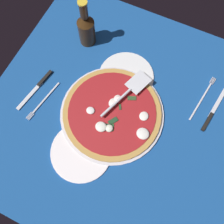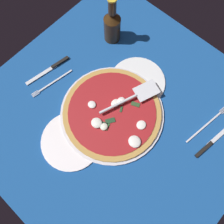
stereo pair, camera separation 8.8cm
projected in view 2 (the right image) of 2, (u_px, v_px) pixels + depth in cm
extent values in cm
cube|color=#18488B|center=(119.00, 114.00, 90.22)|extent=(96.92, 96.92, 0.80)
cube|color=silver|center=(140.00, 3.00, 107.43)|extent=(5.70, 5.70, 0.10)
cube|color=silver|center=(159.00, 17.00, 104.86)|extent=(5.70, 5.70, 0.10)
cube|color=silver|center=(180.00, 31.00, 102.29)|extent=(5.70, 5.70, 0.10)
cube|color=silver|center=(202.00, 47.00, 99.72)|extent=(5.70, 5.70, 0.10)
cube|color=silver|center=(122.00, 3.00, 107.31)|extent=(5.70, 5.70, 0.10)
cube|color=silver|center=(141.00, 17.00, 104.74)|extent=(5.70, 5.70, 0.10)
cube|color=silver|center=(161.00, 32.00, 102.17)|extent=(5.70, 5.70, 0.10)
cube|color=silver|center=(183.00, 47.00, 99.61)|extent=(5.70, 5.70, 0.10)
cube|color=silver|center=(205.00, 63.00, 97.04)|extent=(5.70, 5.70, 0.10)
cube|color=silver|center=(104.00, 4.00, 107.19)|extent=(5.70, 5.70, 0.10)
cube|color=silver|center=(123.00, 18.00, 104.63)|extent=(5.70, 5.70, 0.10)
cube|color=silver|center=(143.00, 33.00, 102.06)|extent=(5.70, 5.70, 0.10)
cube|color=silver|center=(164.00, 48.00, 99.49)|extent=(5.70, 5.70, 0.10)
cube|color=silver|center=(186.00, 64.00, 96.92)|extent=(5.70, 5.70, 0.10)
cube|color=silver|center=(209.00, 81.00, 94.35)|extent=(5.70, 5.70, 0.10)
cube|color=silver|center=(86.00, 5.00, 107.08)|extent=(5.70, 5.70, 0.10)
cube|color=silver|center=(104.00, 19.00, 104.51)|extent=(5.70, 5.70, 0.10)
cube|color=silver|center=(124.00, 33.00, 101.94)|extent=(5.70, 5.70, 0.10)
cube|color=silver|center=(144.00, 49.00, 99.37)|extent=(5.70, 5.70, 0.10)
cube|color=silver|center=(166.00, 65.00, 96.80)|extent=(5.70, 5.70, 0.10)
cube|color=silver|center=(189.00, 82.00, 94.24)|extent=(5.70, 5.70, 0.10)
cube|color=silver|center=(213.00, 100.00, 91.67)|extent=(5.70, 5.70, 0.10)
cube|color=silver|center=(86.00, 19.00, 104.39)|extent=(5.70, 5.70, 0.10)
cube|color=silver|center=(105.00, 34.00, 101.82)|extent=(5.70, 5.70, 0.10)
cube|color=silver|center=(125.00, 49.00, 99.26)|extent=(5.70, 5.70, 0.10)
cube|color=silver|center=(146.00, 66.00, 96.69)|extent=(5.70, 5.70, 0.10)
cube|color=silver|center=(168.00, 83.00, 94.12)|extent=(5.70, 5.70, 0.10)
cube|color=silver|center=(192.00, 101.00, 91.55)|extent=(5.70, 5.70, 0.10)
cube|color=silver|center=(217.00, 120.00, 88.98)|extent=(5.70, 5.70, 0.10)
cube|color=silver|center=(67.00, 20.00, 104.28)|extent=(5.70, 5.70, 0.10)
cube|color=silver|center=(86.00, 35.00, 101.71)|extent=(5.70, 5.70, 0.10)
cube|color=silver|center=(106.00, 50.00, 99.14)|extent=(5.70, 5.70, 0.10)
cube|color=silver|center=(126.00, 66.00, 96.57)|extent=(5.70, 5.70, 0.10)
cube|color=silver|center=(148.00, 84.00, 94.00)|extent=(5.70, 5.70, 0.10)
cube|color=silver|center=(171.00, 102.00, 91.43)|extent=(5.70, 5.70, 0.10)
cube|color=silver|center=(195.00, 121.00, 88.87)|extent=(5.70, 5.70, 0.10)
cube|color=silver|center=(221.00, 141.00, 86.30)|extent=(5.70, 5.70, 0.10)
cube|color=silver|center=(67.00, 35.00, 101.59)|extent=(5.70, 5.70, 0.10)
cube|color=silver|center=(86.00, 51.00, 99.02)|extent=(5.70, 5.70, 0.10)
cube|color=silver|center=(106.00, 67.00, 96.45)|extent=(5.70, 5.70, 0.10)
cube|color=silver|center=(127.00, 84.00, 93.89)|extent=(5.70, 5.70, 0.10)
cube|color=silver|center=(150.00, 103.00, 91.32)|extent=(5.70, 5.70, 0.10)
cube|color=silver|center=(174.00, 122.00, 88.75)|extent=(5.70, 5.70, 0.10)
cube|color=silver|center=(199.00, 142.00, 86.18)|extent=(5.70, 5.70, 0.10)
cube|color=silver|center=(48.00, 36.00, 101.48)|extent=(5.70, 5.70, 0.10)
cube|color=silver|center=(67.00, 52.00, 98.91)|extent=(5.70, 5.70, 0.10)
cube|color=silver|center=(86.00, 68.00, 96.34)|extent=(5.70, 5.70, 0.10)
cube|color=silver|center=(107.00, 85.00, 93.77)|extent=(5.70, 5.70, 0.10)
cube|color=silver|center=(129.00, 103.00, 91.20)|extent=(5.70, 5.70, 0.10)
cube|color=silver|center=(152.00, 123.00, 88.63)|extent=(5.70, 5.70, 0.10)
cube|color=silver|center=(176.00, 143.00, 86.06)|extent=(5.70, 5.70, 0.10)
cube|color=silver|center=(202.00, 165.00, 83.50)|extent=(5.70, 5.70, 0.10)
cube|color=silver|center=(47.00, 52.00, 98.79)|extent=(5.70, 5.70, 0.10)
cube|color=silver|center=(66.00, 69.00, 96.22)|extent=(5.70, 5.70, 0.10)
cube|color=silver|center=(87.00, 86.00, 93.65)|extent=(5.70, 5.70, 0.10)
cube|color=silver|center=(108.00, 104.00, 91.08)|extent=(5.70, 5.70, 0.10)
cube|color=silver|center=(130.00, 124.00, 88.52)|extent=(5.70, 5.70, 0.10)
cube|color=silver|center=(154.00, 144.00, 85.95)|extent=(5.70, 5.70, 0.10)
cube|color=silver|center=(180.00, 166.00, 83.38)|extent=(5.70, 5.70, 0.10)
cube|color=silver|center=(206.00, 189.00, 80.81)|extent=(5.70, 5.70, 0.10)
cube|color=silver|center=(28.00, 53.00, 98.67)|extent=(5.70, 5.70, 0.10)
cube|color=silver|center=(46.00, 69.00, 96.11)|extent=(5.70, 5.70, 0.10)
cube|color=silver|center=(66.00, 87.00, 93.54)|extent=(5.70, 5.70, 0.10)
cube|color=silver|center=(87.00, 105.00, 90.97)|extent=(5.70, 5.70, 0.10)
cube|color=silver|center=(109.00, 125.00, 88.40)|extent=(5.70, 5.70, 0.10)
cube|color=silver|center=(132.00, 145.00, 85.83)|extent=(5.70, 5.70, 0.10)
cube|color=silver|center=(157.00, 167.00, 83.26)|extent=(5.70, 5.70, 0.10)
cube|color=silver|center=(183.00, 190.00, 80.69)|extent=(5.70, 5.70, 0.10)
cube|color=silver|center=(211.00, 215.00, 78.13)|extent=(5.70, 5.70, 0.10)
cube|color=silver|center=(26.00, 70.00, 95.99)|extent=(5.70, 5.70, 0.10)
cube|color=silver|center=(45.00, 88.00, 93.42)|extent=(5.70, 5.70, 0.10)
cube|color=silver|center=(65.00, 106.00, 90.85)|extent=(5.70, 5.70, 0.10)
cube|color=silver|center=(87.00, 125.00, 88.28)|extent=(5.70, 5.70, 0.10)
cube|color=silver|center=(109.00, 146.00, 85.71)|extent=(5.70, 5.70, 0.10)
cube|color=silver|center=(133.00, 168.00, 83.15)|extent=(5.70, 5.70, 0.10)
cube|color=silver|center=(159.00, 191.00, 80.58)|extent=(5.70, 5.70, 0.10)
cube|color=silver|center=(186.00, 216.00, 78.01)|extent=(5.70, 5.70, 0.10)
cube|color=silver|center=(6.00, 71.00, 95.87)|extent=(5.70, 5.70, 0.10)
cube|color=silver|center=(25.00, 88.00, 93.30)|extent=(5.70, 5.70, 0.10)
cube|color=silver|center=(44.00, 107.00, 90.74)|extent=(5.70, 5.70, 0.10)
cube|color=silver|center=(65.00, 126.00, 88.17)|extent=(5.70, 5.70, 0.10)
cube|color=silver|center=(87.00, 147.00, 85.60)|extent=(5.70, 5.70, 0.10)
cube|color=silver|center=(110.00, 169.00, 83.03)|extent=(5.70, 5.70, 0.10)
cube|color=silver|center=(135.00, 192.00, 80.46)|extent=(5.70, 5.70, 0.10)
cube|color=silver|center=(162.00, 217.00, 77.89)|extent=(5.70, 5.70, 0.10)
cube|color=silver|center=(4.00, 89.00, 93.19)|extent=(5.70, 5.70, 0.10)
cube|color=silver|center=(23.00, 108.00, 90.62)|extent=(5.70, 5.70, 0.10)
cube|color=silver|center=(43.00, 127.00, 88.05)|extent=(5.70, 5.70, 0.10)
cube|color=silver|center=(65.00, 148.00, 85.48)|extent=(5.70, 5.70, 0.10)
cube|color=silver|center=(87.00, 170.00, 82.91)|extent=(5.70, 5.70, 0.10)
cube|color=silver|center=(111.00, 193.00, 80.34)|extent=(5.70, 5.70, 0.10)
cube|color=silver|center=(137.00, 218.00, 77.78)|extent=(5.70, 5.70, 0.10)
cube|color=silver|center=(2.00, 109.00, 90.50)|extent=(5.70, 5.70, 0.10)
cube|color=silver|center=(21.00, 128.00, 87.93)|extent=(5.70, 5.70, 0.10)
cube|color=silver|center=(42.00, 149.00, 85.37)|extent=(5.70, 5.70, 0.10)
cube|color=silver|center=(64.00, 171.00, 82.80)|extent=(5.70, 5.70, 0.10)
cube|color=silver|center=(87.00, 195.00, 80.23)|extent=(5.70, 5.70, 0.10)
cube|color=silver|center=(112.00, 220.00, 77.66)|extent=(5.70, 5.70, 0.10)
cube|color=silver|center=(19.00, 150.00, 85.25)|extent=(5.70, 5.70, 0.10)
cube|color=silver|center=(41.00, 172.00, 82.68)|extent=(5.70, 5.70, 0.10)
cube|color=silver|center=(63.00, 196.00, 80.11)|extent=(5.70, 5.70, 0.10)
cube|color=silver|center=(88.00, 221.00, 77.54)|extent=(5.70, 5.70, 0.10)
cube|color=silver|center=(17.00, 173.00, 82.56)|extent=(5.70, 5.70, 0.10)
cube|color=silver|center=(39.00, 197.00, 80.00)|extent=(5.70, 5.70, 0.10)
cube|color=silver|center=(63.00, 222.00, 77.43)|extent=(5.70, 5.70, 0.10)
cube|color=silver|center=(15.00, 198.00, 79.88)|extent=(5.70, 5.70, 0.10)
cube|color=silver|center=(38.00, 223.00, 77.31)|extent=(5.70, 5.70, 0.10)
cylinder|color=silver|center=(112.00, 113.00, 89.19)|extent=(38.58, 38.58, 1.17)
cylinder|color=white|center=(137.00, 82.00, 93.67)|extent=(21.68, 21.68, 1.00)
cylinder|color=white|center=(71.00, 141.00, 85.78)|extent=(21.75, 21.75, 1.00)
cylinder|color=#BC8D44|center=(112.00, 112.00, 88.16)|extent=(36.43, 36.43, 1.00)
cylinder|color=maroon|center=(112.00, 112.00, 87.55)|extent=(32.52, 32.52, 0.30)
ellipsoid|color=white|center=(141.00, 125.00, 85.30)|extent=(3.57, 3.30, 0.82)
ellipsoid|color=silver|center=(104.00, 126.00, 84.91)|extent=(2.85, 2.63, 1.22)
ellipsoid|color=white|center=(121.00, 101.00, 88.10)|extent=(3.29, 2.80, 1.37)
ellipsoid|color=white|center=(92.00, 105.00, 87.89)|extent=(2.83, 3.07, 0.87)
ellipsoid|color=white|center=(115.00, 103.00, 87.93)|extent=(3.63, 2.92, 1.12)
ellipsoid|color=white|center=(135.00, 142.00, 83.07)|extent=(4.27, 4.56, 1.26)
ellipsoid|color=white|center=(97.00, 123.00, 85.27)|extent=(3.83, 4.11, 1.37)
cube|color=#245222|center=(118.00, 102.00, 88.53)|extent=(2.16, 1.34, 0.30)
cube|color=#1F4922|center=(107.00, 127.00, 85.35)|extent=(2.91, 2.14, 0.30)
cube|color=#1D3C22|center=(111.00, 121.00, 86.02)|extent=(3.94, 3.40, 0.30)
cube|color=#27452E|center=(102.00, 125.00, 85.53)|extent=(3.07, 2.61, 0.30)
cube|color=#204223|center=(122.00, 110.00, 87.49)|extent=(2.30, 1.74, 0.30)
cube|color=#2B4624|center=(135.00, 104.00, 88.22)|extent=(2.77, 3.61, 0.30)
cube|color=silver|center=(146.00, 91.00, 88.57)|extent=(10.36, 8.80, 0.30)
cylinder|color=silver|center=(118.00, 104.00, 86.41)|extent=(14.50, 6.10, 1.00)
cube|color=white|center=(52.00, 76.00, 94.73)|extent=(18.30, 15.34, 0.60)
cube|color=silver|center=(56.00, 81.00, 93.58)|extent=(15.21, 3.26, 0.25)
cube|color=silver|center=(35.00, 92.00, 91.89)|extent=(2.99, 0.74, 0.25)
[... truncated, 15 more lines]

